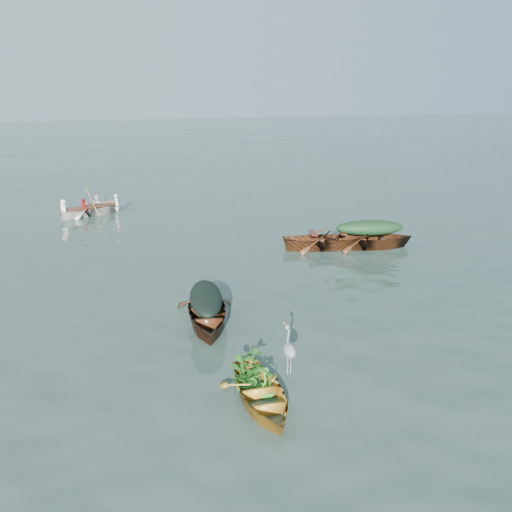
{
  "coord_description": "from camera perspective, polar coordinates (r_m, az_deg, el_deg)",
  "views": [
    {
      "loc": [
        -3.49,
        -12.0,
        5.46
      ],
      "look_at": [
        -0.13,
        1.79,
        0.5
      ],
      "focal_mm": 35.0,
      "sensor_mm": 36.0,
      "label": 1
    }
  ],
  "objects": [
    {
      "name": "green_tarp_boat",
      "position": [
        17.82,
        12.69,
        0.93
      ],
      "size": [
        4.43,
        2.04,
        0.99
      ],
      "primitive_type": "imported",
      "rotation": [
        0.0,
        0.0,
        1.4
      ],
      "color": "#43260F",
      "rests_on": "ground"
    },
    {
      "name": "oars",
      "position": [
        22.74,
        -18.35,
        5.54
      ],
      "size": [
        1.58,
        2.63,
        0.06
      ],
      "primitive_type": null,
      "rotation": [
        0.0,
        0.0,
        1.98
      ],
      "color": "#A5653E",
      "rests_on": "rowed_boat"
    },
    {
      "name": "rowed_boat",
      "position": [
        22.84,
        -18.23,
        4.46
      ],
      "size": [
        3.77,
        2.43,
        0.83
      ],
      "primitive_type": "imported",
      "rotation": [
        0.0,
        0.0,
        1.98
      ],
      "color": "white",
      "rests_on": "ground"
    },
    {
      "name": "yellow_dinghy",
      "position": [
        9.35,
        0.57,
        -16.47
      ],
      "size": [
        1.39,
        2.83,
        0.72
      ],
      "primitive_type": "imported",
      "rotation": [
        0.0,
        0.0,
        0.07
      ],
      "color": "#C57526",
      "rests_on": "ground"
    },
    {
      "name": "dark_tarp_cover",
      "position": [
        11.88,
        -5.76,
        -4.63
      ],
      "size": [
        0.94,
        2.11,
        0.4
      ],
      "primitive_type": "ellipsoid",
      "rotation": [
        0.0,
        0.0,
        -0.09
      ],
      "color": "black",
      "rests_on": "dark_covered_boat"
    },
    {
      "name": "green_tarp_cover",
      "position": [
        17.61,
        12.87,
        3.26
      ],
      "size": [
        2.44,
        1.12,
        0.52
      ],
      "primitive_type": "ellipsoid",
      "rotation": [
        0.0,
        0.0,
        1.4
      ],
      "color": "black",
      "rests_on": "green_tarp_boat"
    },
    {
      "name": "heron",
      "position": [
        9.1,
        3.84,
        -11.46
      ],
      "size": [
        0.31,
        0.42,
        0.92
      ],
      "primitive_type": null,
      "rotation": [
        0.0,
        0.0,
        0.07
      ],
      "color": "gray",
      "rests_on": "yellow_dinghy"
    },
    {
      "name": "dinghy_weeds",
      "position": [
        9.44,
        -0.33,
        -11.34
      ],
      "size": [
        0.76,
        0.95,
        0.6
      ],
      "primitive_type": "imported",
      "rotation": [
        0.0,
        0.0,
        0.07
      ],
      "color": "#266D1C",
      "rests_on": "yellow_dinghy"
    },
    {
      "name": "rowers",
      "position": [
        22.67,
        -18.44,
        6.4
      ],
      "size": [
        2.73,
        1.9,
        0.76
      ],
      "primitive_type": "imported",
      "rotation": [
        0.0,
        0.0,
        1.98
      ],
      "color": "silver",
      "rests_on": "rowed_boat"
    },
    {
      "name": "open_wooden_boat",
      "position": [
        17.47,
        8.07,
        0.85
      ],
      "size": [
        4.35,
        1.94,
        0.97
      ],
      "primitive_type": "imported",
      "rotation": [
        0.0,
        0.0,
        1.42
      ],
      "color": "brown",
      "rests_on": "ground"
    },
    {
      "name": "dark_covered_boat",
      "position": [
        12.17,
        -5.66,
        -7.51
      ],
      "size": [
        1.71,
        3.84,
        0.94
      ],
      "primitive_type": "imported",
      "rotation": [
        0.0,
        0.0,
        -0.09
      ],
      "color": "#4F2B12",
      "rests_on": "ground"
    },
    {
      "name": "ground",
      "position": [
        13.64,
        2.32,
        -4.35
      ],
      "size": [
        140.0,
        140.0,
        0.0
      ],
      "primitive_type": "plane",
      "color": "#31453B",
      "rests_on": "ground"
    },
    {
      "name": "thwart_benches",
      "position": [
        17.32,
        8.15,
        2.43
      ],
      "size": [
        2.19,
        1.1,
        0.04
      ],
      "primitive_type": null,
      "rotation": [
        0.0,
        0.0,
        1.42
      ],
      "color": "#441810",
      "rests_on": "open_wooden_boat"
    }
  ]
}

